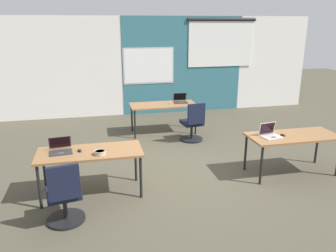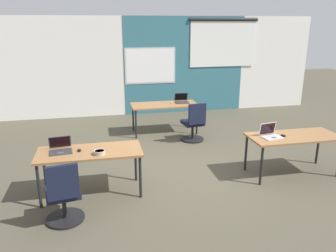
{
  "view_description": "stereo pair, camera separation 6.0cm",
  "coord_description": "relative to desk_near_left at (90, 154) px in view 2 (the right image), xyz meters",
  "views": [
    {
      "loc": [
        -1.63,
        -5.57,
        2.62
      ],
      "look_at": [
        -0.44,
        -0.29,
        0.94
      ],
      "focal_mm": 35.9,
      "sensor_mm": 36.0,
      "label": 1
    },
    {
      "loc": [
        -1.58,
        -5.58,
        2.62
      ],
      "look_at": [
        -0.44,
        -0.29,
        0.94
      ],
      "focal_mm": 35.9,
      "sensor_mm": 36.0,
      "label": 2
    }
  ],
  "objects": [
    {
      "name": "ground_plane",
      "position": [
        1.75,
        0.6,
        -0.66
      ],
      "size": [
        24.0,
        24.0,
        0.0
      ],
      "color": "#4C4738"
    },
    {
      "name": "back_wall_assembly",
      "position": [
        1.8,
        4.8,
        0.75
      ],
      "size": [
        10.0,
        0.27,
        2.8
      ],
      "color": "silver",
      "rests_on": "ground"
    },
    {
      "name": "desk_near_left",
      "position": [
        0.0,
        0.0,
        0.0
      ],
      "size": [
        1.6,
        0.7,
        0.72
      ],
      "color": "olive",
      "rests_on": "ground"
    },
    {
      "name": "desk_near_right",
      "position": [
        3.5,
        0.0,
        0.0
      ],
      "size": [
        1.6,
        0.7,
        0.72
      ],
      "color": "olive",
      "rests_on": "ground"
    },
    {
      "name": "desk_far_center",
      "position": [
        1.75,
        2.8,
        0.0
      ],
      "size": [
        1.6,
        0.7,
        0.72
      ],
      "color": "olive",
      "rests_on": "ground"
    },
    {
      "name": "laptop_near_left_end",
      "position": [
        -0.43,
        0.07,
        0.11
      ],
      "size": [
        0.36,
        0.36,
        0.22
      ],
      "rotation": [
        0.0,
        0.0,
        0.11
      ],
      "color": "#333338",
      "rests_on": "desk_near_left"
    },
    {
      "name": "mouse_near_left_end",
      "position": [
        -0.15,
        0.02,
        0.08
      ],
      "size": [
        0.08,
        0.11,
        0.03
      ],
      "color": "black",
      "rests_on": "desk_near_left"
    },
    {
      "name": "chair_near_left_end",
      "position": [
        -0.35,
        -0.78,
        -0.28
      ],
      "size": [
        0.52,
        0.57,
        0.92
      ],
      "rotation": [
        0.0,
        0.0,
        3.3
      ],
      "color": "black",
      "rests_on": "ground"
    },
    {
      "name": "laptop_far_right",
      "position": [
        2.21,
        2.9,
        0.11
      ],
      "size": [
        0.35,
        0.34,
        0.22
      ],
      "rotation": [
        0.0,
        0.0,
        -0.08
      ],
      "color": "#333338",
      "rests_on": "desk_far_center"
    },
    {
      "name": "mouse_far_right",
      "position": [
        1.93,
        2.87,
        0.08
      ],
      "size": [
        0.06,
        0.1,
        0.03
      ],
      "color": "#B2B2B7",
      "rests_on": "desk_far_center"
    },
    {
      "name": "chair_far_right",
      "position": [
        2.28,
        2.03,
        -0.28
      ],
      "size": [
        0.52,
        0.56,
        0.92
      ],
      "rotation": [
        0.0,
        0.0,
        3.25
      ],
      "color": "black",
      "rests_on": "ground"
    },
    {
      "name": "laptop_near_right_inner",
      "position": [
        3.06,
        0.02,
        0.11
      ],
      "size": [
        0.37,
        0.33,
        0.24
      ],
      "rotation": [
        0.0,
        0.0,
        0.18
      ],
      "color": "silver",
      "rests_on": "desk_near_right"
    },
    {
      "name": "mouse_near_right_inner",
      "position": [
        3.29,
        0.0,
        0.08
      ],
      "size": [
        0.09,
        0.11,
        0.03
      ],
      "color": "black",
      "rests_on": "desk_near_right"
    },
    {
      "name": "snack_bowl",
      "position": [
        0.15,
        -0.17,
        0.1
      ],
      "size": [
        0.18,
        0.18,
        0.06
      ],
      "color": "tan",
      "rests_on": "desk_near_left"
    }
  ]
}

